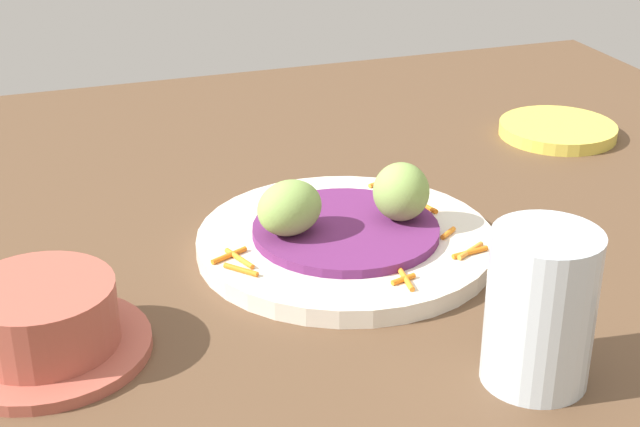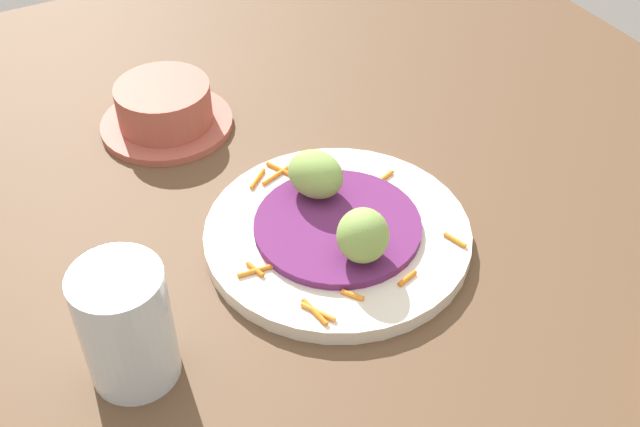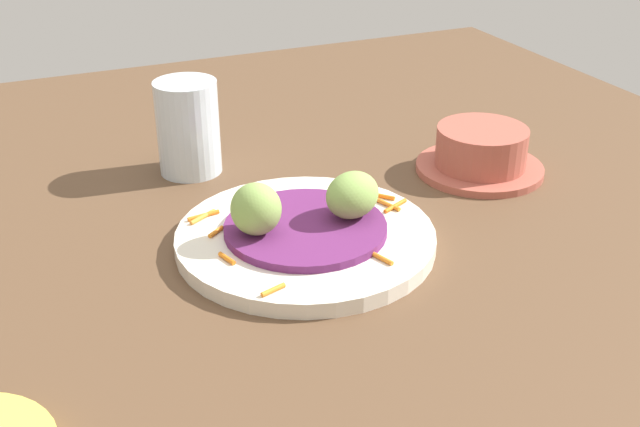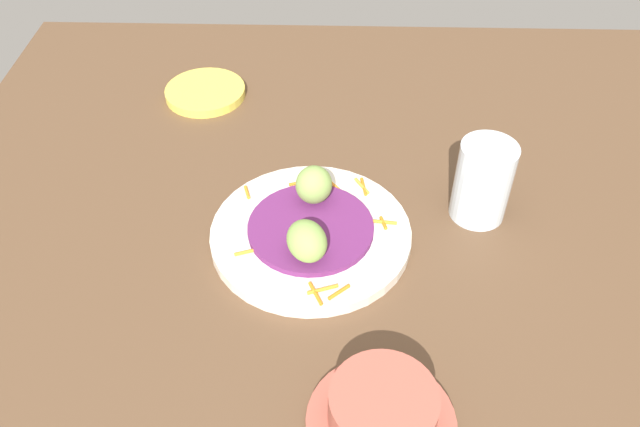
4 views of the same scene
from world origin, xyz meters
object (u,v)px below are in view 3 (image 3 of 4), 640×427
Objects in this scene: guac_scoop_center at (352,195)px; guac_scoop_left at (256,209)px; water_glass at (188,127)px; terracotta_bowl at (481,153)px; main_plate at (306,238)px.

guac_scoop_left is at bearing -2.84° from guac_scoop_center.
water_glass reaches higher than guac_scoop_center.
water_glass is (28.53, -12.77, 2.82)cm from terracotta_bowl.
guac_scoop_center is 20.53cm from terracotta_bowl.
main_plate is 4.39× the size of guac_scoop_center.
terracotta_bowl is 31.39cm from water_glass.
water_glass is at bearing -64.81° from guac_scoop_center.
main_plate is 5.75cm from guac_scoop_center.
terracotta_bowl is (-23.50, -7.28, 1.50)cm from main_plate.
guac_scoop_center is 0.53× the size of water_glass.
guac_scoop_center is (-9.00, 0.45, -0.22)cm from guac_scoop_left.
guac_scoop_center reaches higher than terracotta_bowl.
water_glass is (9.53, -20.27, 0.74)cm from guac_scoop_center.
guac_scoop_center is at bearing 21.54° from terracotta_bowl.
guac_scoop_center is 0.39× the size of terracotta_bowl.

